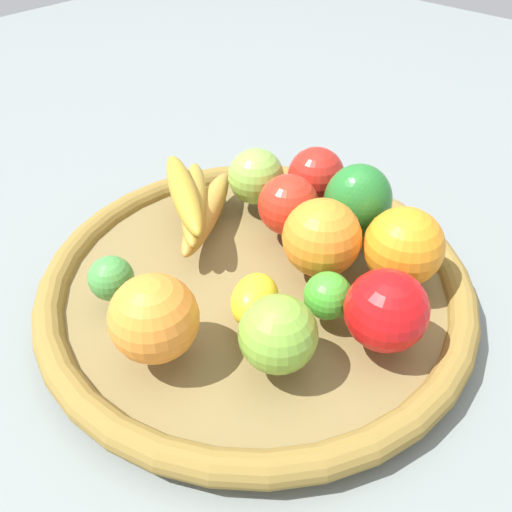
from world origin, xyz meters
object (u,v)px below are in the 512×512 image
object	(u,v)px
bell_pepper	(357,201)
lime_1	(111,278)
apple_4	(278,334)
lemon_0	(255,300)
orange_0	(322,238)
apple_3	(316,176)
orange_1	(404,247)
apple_0	(256,176)
banana_bunch	(195,202)
apple_1	(386,310)
apple_2	(288,205)
orange_2	(154,318)
lime_0	(327,296)

from	to	relation	value
bell_pepper	lime_1	bearing A→B (deg)	-159.48
apple_4	lemon_0	distance (m)	0.06
orange_0	lemon_0	xyz separation A→B (m)	(-0.00, -0.10, -0.02)
apple_3	orange_1	size ratio (longest dim) A/B	0.86
apple_0	lime_1	bearing A→B (deg)	-87.15
banana_bunch	apple_0	world-z (taller)	apple_0
orange_0	apple_4	world-z (taller)	orange_0
apple_4	apple_0	xyz separation A→B (m)	(-0.19, 0.18, -0.00)
apple_1	apple_2	world-z (taller)	apple_1
apple_2	lime_1	bearing A→B (deg)	-105.87
apple_4	apple_0	bearing A→B (deg)	136.84
apple_4	apple_0	size ratio (longest dim) A/B	1.01
apple_3	apple_0	size ratio (longest dim) A/B	1.02
orange_0	orange_1	xyz separation A→B (m)	(0.07, 0.04, -0.00)
orange_2	apple_4	xyz separation A→B (m)	(0.09, 0.06, -0.01)
apple_4	bell_pepper	bearing A→B (deg)	106.05
lime_1	lime_0	bearing A→B (deg)	35.62
orange_0	apple_3	world-z (taller)	orange_0
apple_4	lemon_0	size ratio (longest dim) A/B	1.15
apple_4	apple_3	bearing A→B (deg)	120.65
apple_2	lemon_0	bearing A→B (deg)	-62.43
apple_3	apple_0	distance (m)	0.07
orange_0	orange_1	world-z (taller)	orange_0
lemon_0	apple_2	size ratio (longest dim) A/B	0.86
orange_1	apple_1	bearing A→B (deg)	-68.31
banana_bunch	lime_1	size ratio (longest dim) A/B	3.52
apple_4	apple_0	distance (m)	0.26
lemon_0	banana_bunch	bearing A→B (deg)	156.85
apple_4	orange_0	bearing A→B (deg)	111.43
apple_3	lime_1	bearing A→B (deg)	-98.78
orange_0	apple_2	size ratio (longest dim) A/B	1.18
banana_bunch	lime_0	xyz separation A→B (m)	(0.20, -0.02, -0.01)
lemon_0	apple_1	size ratio (longest dim) A/B	0.79
orange_2	apple_4	world-z (taller)	orange_2
apple_1	lemon_0	bearing A→B (deg)	-151.39
banana_bunch	lemon_0	distance (m)	0.17
lime_1	apple_4	bearing A→B (deg)	15.18
apple_1	orange_2	bearing A→B (deg)	-134.09
apple_0	apple_4	bearing A→B (deg)	-43.16
lime_1	apple_0	distance (m)	0.22
apple_4	lemon_0	bearing A→B (deg)	152.77
orange_2	apple_1	size ratio (longest dim) A/B	1.05
apple_1	orange_1	bearing A→B (deg)	111.69
apple_4	lemon_0	world-z (taller)	apple_4
apple_3	banana_bunch	size ratio (longest dim) A/B	0.44
apple_1	bell_pepper	xyz separation A→B (m)	(-0.11, 0.12, 0.01)
banana_bunch	apple_4	world-z (taller)	apple_4
banana_bunch	apple_2	world-z (taller)	apple_2
apple_4	apple_1	xyz separation A→B (m)	(0.05, 0.08, 0.00)
apple_3	apple_1	world-z (taller)	apple_1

